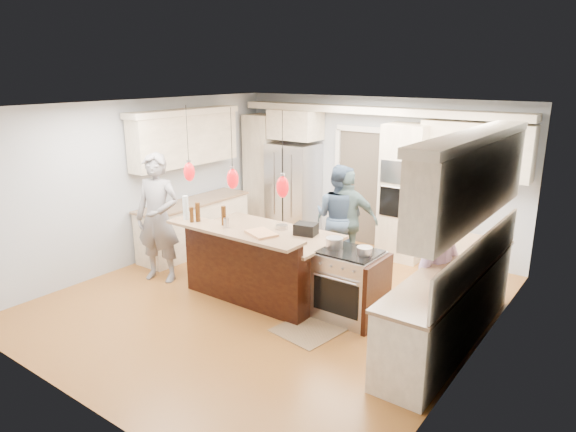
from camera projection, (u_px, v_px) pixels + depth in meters
name	position (u px, v px, depth m)	size (l,w,h in m)	color
ground_plane	(274.00, 299.00, 7.32)	(6.00, 6.00, 0.00)	#AD742F
room_shell	(272.00, 174.00, 6.82)	(5.54, 6.04, 2.72)	#B2BCC6
refrigerator	(293.00, 190.00, 10.00)	(0.90, 0.70, 1.80)	#B7B7BC
oven_column	(405.00, 193.00, 8.64)	(0.72, 0.69, 2.30)	#FEEECE
back_upper_cabinets	(333.00, 153.00, 9.42)	(5.30, 0.61, 2.54)	#FEEECE
right_counter_run	(457.00, 259.00, 5.87)	(0.64, 3.10, 2.51)	#FEEECE
left_cabinets	(191.00, 193.00, 9.04)	(0.64, 2.30, 2.51)	#FEEECE
kitchen_island	(263.00, 262.00, 7.38)	(2.10, 1.46, 1.12)	black
island_range	(351.00, 285.00, 6.65)	(0.82, 0.71, 0.92)	#B7B7BC
pendant_lights	(233.00, 179.00, 6.57)	(1.75, 0.15, 1.03)	black
person_bar_end	(158.00, 218.00, 7.75)	(0.72, 0.47, 1.98)	slate
person_far_left	(339.00, 217.00, 8.26)	(0.84, 0.65, 1.72)	#344966
person_far_right	(347.00, 221.00, 8.18)	(0.97, 0.41, 1.66)	#4A6568
person_range_side	(445.00, 268.00, 6.18)	(1.09, 0.63, 1.69)	#B08CBD
floor_rug	(316.00, 326.00, 6.53)	(0.71, 1.04, 0.01)	#92714F
water_bottle	(186.00, 208.00, 7.17)	(0.08, 0.08, 0.34)	silver
beer_bottle_a	(198.00, 212.00, 7.08)	(0.07, 0.07, 0.27)	#41240B
beer_bottle_b	(192.00, 215.00, 7.05)	(0.05, 0.05, 0.22)	#41240B
beer_bottle_c	(224.00, 216.00, 6.91)	(0.07, 0.07, 0.27)	#41240B
drink_can	(226.00, 223.00, 6.82)	(0.07, 0.07, 0.13)	#B7B7BC
cutting_board	(261.00, 233.00, 6.54)	(0.40, 0.29, 0.03)	tan
pot_large	(334.00, 243.00, 6.66)	(0.23, 0.23, 0.13)	#B7B7BC
pot_small	(365.00, 251.00, 6.40)	(0.20, 0.20, 0.10)	#B7B7BC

